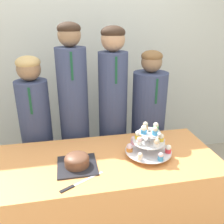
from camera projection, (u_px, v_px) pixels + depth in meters
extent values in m
cube|color=silver|center=(83.00, 51.00, 2.62)|extent=(9.00, 0.06, 2.70)
cube|color=#EF9951|center=(102.00, 200.00, 1.83)|extent=(1.70, 0.70, 0.75)
cube|color=#232328|center=(77.00, 166.00, 1.61)|extent=(0.27, 0.27, 0.01)
cylinder|color=brown|center=(77.00, 162.00, 1.60)|extent=(0.17, 0.17, 0.05)
ellipsoid|color=brown|center=(77.00, 158.00, 1.59)|extent=(0.16, 0.16, 0.06)
cube|color=silver|center=(89.00, 179.00, 1.49)|extent=(0.20, 0.12, 0.00)
cube|color=black|center=(67.00, 189.00, 1.39)|extent=(0.09, 0.06, 0.01)
cylinder|color=silver|center=(149.00, 144.00, 1.71)|extent=(0.02, 0.02, 0.19)
cylinder|color=silver|center=(148.00, 151.00, 1.73)|extent=(0.34, 0.34, 0.01)
cylinder|color=silver|center=(149.00, 142.00, 1.70)|extent=(0.23, 0.23, 0.01)
cylinder|color=silver|center=(149.00, 132.00, 1.67)|extent=(0.16, 0.16, 0.01)
cylinder|color=#E5333D|center=(168.00, 151.00, 1.70)|extent=(0.04, 0.04, 0.03)
sphere|color=white|center=(168.00, 147.00, 1.69)|extent=(0.04, 0.04, 0.04)
cylinder|color=orange|center=(163.00, 143.00, 1.80)|extent=(0.04, 0.04, 0.03)
sphere|color=silver|center=(163.00, 140.00, 1.79)|extent=(0.03, 0.03, 0.03)
cylinder|color=#E5333D|center=(145.00, 140.00, 1.85)|extent=(0.05, 0.05, 0.03)
sphere|color=beige|center=(145.00, 137.00, 1.84)|extent=(0.04, 0.04, 0.04)
cylinder|color=pink|center=(134.00, 142.00, 1.81)|extent=(0.05, 0.05, 0.03)
sphere|color=silver|center=(134.00, 139.00, 1.80)|extent=(0.04, 0.04, 0.04)
cylinder|color=orange|center=(129.00, 150.00, 1.72)|extent=(0.05, 0.05, 0.03)
sphere|color=silver|center=(130.00, 146.00, 1.71)|extent=(0.04, 0.04, 0.04)
cylinder|color=white|center=(140.00, 158.00, 1.61)|extent=(0.04, 0.04, 0.03)
sphere|color=#F4E5C6|center=(140.00, 155.00, 1.60)|extent=(0.04, 0.04, 0.04)
cylinder|color=#3893DB|center=(161.00, 158.00, 1.60)|extent=(0.04, 0.04, 0.03)
sphere|color=silver|center=(161.00, 155.00, 1.59)|extent=(0.04, 0.04, 0.04)
cylinder|color=white|center=(156.00, 145.00, 1.62)|extent=(0.05, 0.05, 0.03)
sphere|color=beige|center=(157.00, 141.00, 1.61)|extent=(0.04, 0.04, 0.04)
cylinder|color=yellow|center=(161.00, 139.00, 1.70)|extent=(0.04, 0.04, 0.02)
sphere|color=#F4E5C6|center=(161.00, 136.00, 1.69)|extent=(0.04, 0.04, 0.04)
cylinder|color=#3893DB|center=(150.00, 134.00, 1.78)|extent=(0.04, 0.04, 0.02)
sphere|color=white|center=(150.00, 132.00, 1.77)|extent=(0.04, 0.04, 0.04)
cylinder|color=yellow|center=(138.00, 137.00, 1.74)|extent=(0.05, 0.05, 0.03)
sphere|color=white|center=(138.00, 133.00, 1.73)|extent=(0.04, 0.04, 0.04)
cylinder|color=white|center=(139.00, 143.00, 1.65)|extent=(0.04, 0.04, 0.03)
sphere|color=silver|center=(140.00, 139.00, 1.64)|extent=(0.04, 0.04, 0.04)
cylinder|color=#3893DB|center=(155.00, 133.00, 1.63)|extent=(0.04, 0.04, 0.03)
sphere|color=beige|center=(155.00, 129.00, 1.62)|extent=(0.04, 0.04, 0.04)
cylinder|color=#4CB766|center=(156.00, 128.00, 1.69)|extent=(0.04, 0.04, 0.03)
sphere|color=#F4E5C6|center=(156.00, 125.00, 1.68)|extent=(0.04, 0.04, 0.04)
cylinder|color=orange|center=(145.00, 127.00, 1.71)|extent=(0.04, 0.04, 0.03)
sphere|color=beige|center=(145.00, 124.00, 1.70)|extent=(0.04, 0.04, 0.04)
cylinder|color=#3893DB|center=(144.00, 132.00, 1.65)|extent=(0.04, 0.04, 0.03)
sphere|color=white|center=(144.00, 128.00, 1.64)|extent=(0.04, 0.04, 0.04)
cylinder|color=#384266|center=(39.00, 146.00, 2.15)|extent=(0.27, 0.27, 1.21)
sphere|color=#8E6B4C|center=(29.00, 69.00, 1.89)|extent=(0.19, 0.19, 0.19)
ellipsoid|color=tan|center=(28.00, 62.00, 1.87)|extent=(0.20, 0.20, 0.11)
cube|color=#14472D|center=(30.00, 101.00, 1.85)|extent=(0.02, 0.01, 0.22)
cylinder|color=#384266|center=(75.00, 130.00, 2.16)|extent=(0.26, 0.26, 1.47)
sphere|color=#8E6B4C|center=(69.00, 35.00, 1.86)|extent=(0.18, 0.18, 0.18)
ellipsoid|color=#332319|center=(69.00, 28.00, 1.84)|extent=(0.19, 0.19, 0.10)
cube|color=#14472D|center=(72.00, 66.00, 1.82)|extent=(0.02, 0.01, 0.22)
cylinder|color=#384266|center=(113.00, 129.00, 2.24)|extent=(0.26, 0.26, 1.43)
sphere|color=tan|center=(113.00, 39.00, 1.94)|extent=(0.20, 0.20, 0.20)
ellipsoid|color=#332319|center=(113.00, 32.00, 1.92)|extent=(0.20, 0.20, 0.11)
cube|color=#14472D|center=(116.00, 70.00, 1.90)|extent=(0.02, 0.01, 0.22)
cylinder|color=#384266|center=(147.00, 135.00, 2.33)|extent=(0.32, 0.32, 1.24)
sphere|color=#8E6B4C|center=(152.00, 62.00, 2.07)|extent=(0.18, 0.18, 0.18)
ellipsoid|color=brown|center=(152.00, 56.00, 2.05)|extent=(0.19, 0.19, 0.10)
cube|color=#14472D|center=(157.00, 91.00, 2.01)|extent=(0.02, 0.01, 0.22)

